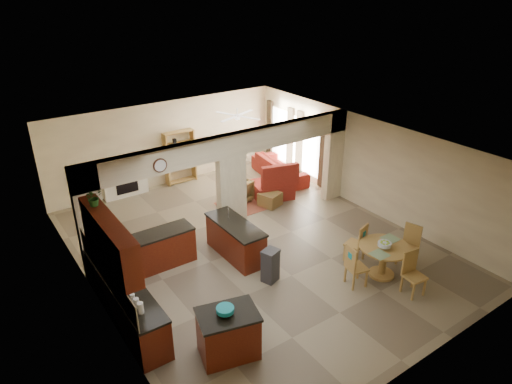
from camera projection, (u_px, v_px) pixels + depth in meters
floor at (253, 246)px, 11.92m from camera, size 10.00×10.00×0.00m
ceiling at (253, 145)px, 10.73m from camera, size 10.00×10.00×0.00m
wall_back at (167, 143)px, 15.03m from camera, size 8.00×0.00×8.00m
wall_front at (422, 305)px, 7.62m from camera, size 8.00×0.00×8.00m
wall_left at (91, 247)px, 9.25m from camera, size 0.00×10.00×10.00m
wall_right at (365, 164)px, 13.40m from camera, size 0.00×10.00×10.00m
partition_left_pier at (91, 224)px, 10.15m from camera, size 0.60×0.25×2.80m
partition_center_pier at (232, 195)px, 12.19m from camera, size 0.80×0.25×2.20m
partition_right_pier at (333, 156)px, 13.98m from camera, size 0.60×0.25×2.80m
partition_header at (230, 145)px, 11.60m from camera, size 8.00×0.25×0.60m
kitchen_counter at (136, 279)px, 9.85m from camera, size 2.52×3.29×1.48m
upper_cabinets at (109, 240)px, 8.53m from camera, size 0.35×2.40×0.90m
peninsula at (236, 240)px, 11.33m from camera, size 0.70×1.85×0.91m
wall_clock at (160, 165)px, 10.47m from camera, size 0.34×0.03×0.34m
rug at (246, 204)px, 14.10m from camera, size 1.60×1.30×0.01m
fireplace at (125, 178)px, 14.41m from camera, size 1.60×0.35×1.20m
shelving_unit at (180, 157)px, 15.29m from camera, size 1.00×0.32×1.80m
window_a at (312, 149)px, 15.17m from camera, size 0.02×0.90×1.90m
window_b at (280, 135)px, 16.43m from camera, size 0.02×0.90×1.90m
glazed_door at (295, 146)px, 15.86m from camera, size 0.02×0.70×2.10m
drape_a_left at (323, 154)px, 14.71m from camera, size 0.10×0.28×2.30m
drape_a_right at (299, 144)px, 15.59m from camera, size 0.10×0.28×2.30m
drape_b_left at (290, 140)px, 15.97m from camera, size 0.10×0.28×2.30m
drape_b_right at (270, 131)px, 16.85m from camera, size 0.10×0.28×2.30m
ceiling_fan at (237, 116)px, 13.83m from camera, size 1.00×1.00×0.10m
kitchen_island at (228, 334)px, 8.32m from camera, size 1.25×1.02×0.94m
teal_bowl at (225, 311)px, 8.07m from camera, size 0.32×0.32×0.15m
trash_can at (270, 267)px, 10.42m from camera, size 0.43×0.40×0.75m
dining_table at (384, 256)px, 10.54m from camera, size 1.16×1.16×0.79m
fruit_bowl at (384, 245)px, 10.33m from camera, size 0.31×0.31×0.16m
sofa at (279, 168)px, 15.82m from camera, size 2.58×1.30×0.72m
chaise at (272, 189)px, 14.52m from camera, size 1.42×1.27×0.48m
armchair at (237, 191)px, 14.12m from camera, size 0.95×0.97×0.73m
ottoman at (270, 199)px, 13.97m from camera, size 0.72×0.72×0.42m
plant at (94, 197)px, 8.74m from camera, size 0.36×0.33×0.35m
chair_north at (358, 242)px, 11.06m from camera, size 0.52×0.52×1.02m
chair_east at (410, 243)px, 11.00m from camera, size 0.51×0.51×1.02m
chair_south at (412, 271)px, 9.97m from camera, size 0.47×0.47×1.02m
chair_west at (354, 265)px, 10.18m from camera, size 0.51×0.51×1.02m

